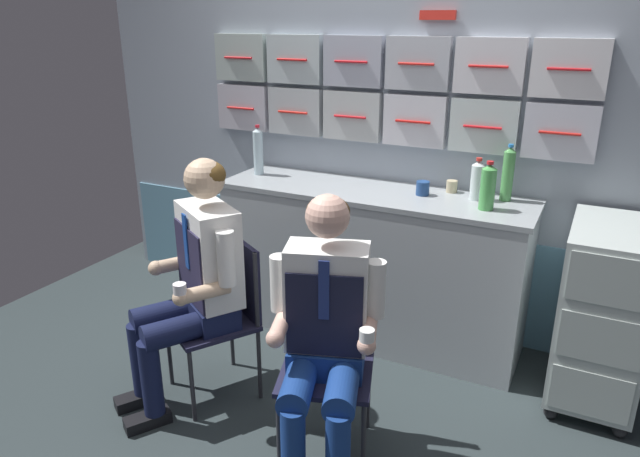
% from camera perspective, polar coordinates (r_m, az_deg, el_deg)
% --- Properties ---
extents(ground, '(4.80, 4.80, 0.04)m').
position_cam_1_polar(ground, '(2.96, -3.64, -19.92)').
color(ground, '#2B3536').
extents(galley_bulkhead, '(4.20, 0.14, 2.15)m').
position_cam_1_polar(galley_bulkhead, '(3.61, 6.95, 7.19)').
color(galley_bulkhead, '#96A2AF').
rests_on(galley_bulkhead, ground).
extents(galley_counter, '(1.85, 0.53, 0.93)m').
position_cam_1_polar(galley_counter, '(3.55, 5.08, -3.51)').
color(galley_counter, '#A7AFB3').
rests_on(galley_counter, ground).
extents(service_trolley, '(0.40, 0.65, 0.95)m').
position_cam_1_polar(service_trolley, '(3.24, 26.10, -7.30)').
color(service_trolley, black).
rests_on(service_trolley, ground).
extents(folding_chair_left, '(0.55, 0.55, 0.82)m').
position_cam_1_polar(folding_chair_left, '(3.04, -9.11, -7.19)').
color(folding_chair_left, '#2D2D33').
rests_on(folding_chair_left, ground).
extents(crew_member_left, '(0.62, 0.70, 1.27)m').
position_cam_1_polar(crew_member_left, '(2.91, -12.19, -4.46)').
color(crew_member_left, black).
rests_on(crew_member_left, ground).
extents(folding_chair_right, '(0.51, 0.51, 0.82)m').
position_cam_1_polar(folding_chair_right, '(2.65, 0.91, -11.26)').
color(folding_chair_right, '#2D2D33').
rests_on(folding_chair_right, ground).
extents(crew_member_right, '(0.52, 0.66, 1.22)m').
position_cam_1_polar(crew_member_right, '(2.43, 0.46, -9.90)').
color(crew_member_right, black).
rests_on(crew_member_right, ground).
extents(water_bottle_blue_cap, '(0.06, 0.06, 0.32)m').
position_cam_1_polar(water_bottle_blue_cap, '(3.72, -6.11, 7.60)').
color(water_bottle_blue_cap, silver).
rests_on(water_bottle_blue_cap, galley_counter).
extents(sparkling_bottle_green, '(0.06, 0.06, 0.31)m').
position_cam_1_polar(sparkling_bottle_green, '(3.31, 18.03, 5.14)').
color(sparkling_bottle_green, '#4F9C50').
rests_on(sparkling_bottle_green, galley_counter).
extents(water_bottle_clear, '(0.08, 0.08, 0.26)m').
position_cam_1_polar(water_bottle_clear, '(3.13, 16.22, 3.96)').
color(water_bottle_clear, '#4AA34F').
rests_on(water_bottle_clear, galley_counter).
extents(water_bottle_short, '(0.07, 0.07, 0.23)m').
position_cam_1_polar(water_bottle_short, '(3.29, 15.25, 4.63)').
color(water_bottle_short, silver).
rests_on(water_bottle_short, galley_counter).
extents(coffee_cup_spare, '(0.07, 0.07, 0.08)m').
position_cam_1_polar(coffee_cup_spare, '(3.33, 10.09, 3.97)').
color(coffee_cup_spare, navy).
rests_on(coffee_cup_spare, galley_counter).
extents(espresso_cup_small, '(0.06, 0.06, 0.07)m').
position_cam_1_polar(espresso_cup_small, '(3.42, 12.86, 4.11)').
color(espresso_cup_small, '#BDAF88').
rests_on(espresso_cup_small, galley_counter).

